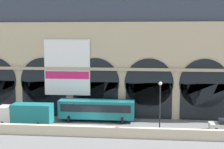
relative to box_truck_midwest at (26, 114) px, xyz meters
The scene contains 6 objects.
ground_plane 9.05m from the box_truck_midwest, ahead, with size 200.00×200.00×0.00m, color slate.
quay_parapet_wall 9.68m from the box_truck_midwest, 22.95° to the right, with size 90.00×0.70×1.29m, color beige.
station_building 14.66m from the box_truck_midwest, 44.75° to the left, with size 50.05×6.37×19.27m.
box_truck_midwest is the anchor object (origin of this frame).
bus_center 9.99m from the box_truck_midwest, 20.74° to the left, with size 11.00×3.25×3.10m.
street_lamp_quayside 18.65m from the box_truck_midwest, ahead, with size 0.44×0.44×6.90m.
Camera 1 is at (7.54, -42.90, 12.41)m, focal length 51.68 mm.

